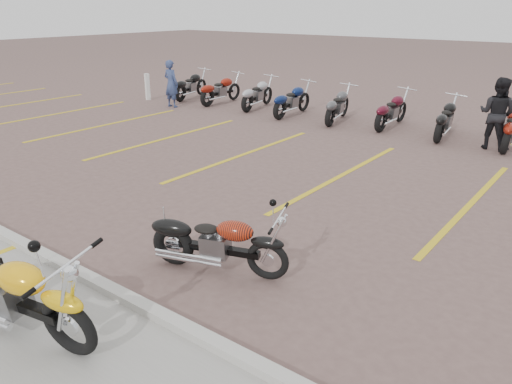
# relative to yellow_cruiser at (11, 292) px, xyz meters

# --- Properties ---
(ground) EXTENTS (100.00, 100.00, 0.00)m
(ground) POSITION_rel_yellow_cruiser_xyz_m (0.30, 3.12, -0.50)
(ground) COLOR brown
(ground) RESTS_ON ground
(curb) EXTENTS (60.00, 0.18, 0.12)m
(curb) POSITION_rel_yellow_cruiser_xyz_m (0.30, 1.12, -0.44)
(curb) COLOR #ADAAA3
(curb) RESTS_ON ground
(parking_stripes) EXTENTS (38.00, 5.50, 0.01)m
(parking_stripes) POSITION_rel_yellow_cruiser_xyz_m (0.30, 7.12, -0.49)
(parking_stripes) COLOR gold
(parking_stripes) RESTS_ON ground
(yellow_cruiser) EXTENTS (2.42, 0.60, 1.00)m
(yellow_cruiser) POSITION_rel_yellow_cruiser_xyz_m (0.00, 0.00, 0.00)
(yellow_cruiser) COLOR black
(yellow_cruiser) RESTS_ON ground
(flame_cruiser) EXTENTS (1.93, 0.75, 0.82)m
(flame_cruiser) POSITION_rel_yellow_cruiser_xyz_m (0.90, 2.39, -0.09)
(flame_cruiser) COLOR black
(flame_cruiser) RESTS_ON ground
(person_a) EXTENTS (0.61, 0.41, 1.66)m
(person_a) POSITION_rel_yellow_cruiser_xyz_m (-8.29, 10.32, 0.33)
(person_a) COLOR navy
(person_a) RESTS_ON ground
(person_b) EXTENTS (0.97, 0.81, 1.81)m
(person_b) POSITION_rel_yellow_cruiser_xyz_m (2.32, 11.40, 0.41)
(person_b) COLOR black
(person_b) RESTS_ON ground
(bollard) EXTENTS (0.19, 0.19, 1.00)m
(bollard) POSITION_rel_yellow_cruiser_xyz_m (-10.09, 10.76, 0.00)
(bollard) COLOR white
(bollard) RESTS_ON ground
(bg_bike_row) EXTENTS (20.68, 2.06, 1.10)m
(bg_bike_row) POSITION_rel_yellow_cruiser_xyz_m (0.92, 11.91, 0.05)
(bg_bike_row) COLOR black
(bg_bike_row) RESTS_ON ground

